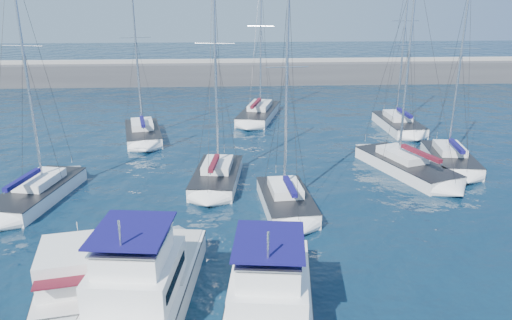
{
  "coord_description": "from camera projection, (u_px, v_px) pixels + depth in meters",
  "views": [
    {
      "loc": [
        -4.07,
        -21.7,
        13.37
      ],
      "look_at": [
        -2.41,
        8.14,
        3.0
      ],
      "focal_mm": 35.0,
      "sensor_mm": 36.0,
      "label": 1
    }
  ],
  "objects": [
    {
      "name": "sailboat_mid_e",
      "position": [
        450.0,
        159.0,
        39.5
      ],
      "size": [
        4.01,
        7.48,
        14.43
      ],
      "rotation": [
        0.0,
        0.0,
        -0.14
      ],
      "color": "white",
      "rests_on": "ground"
    },
    {
      "name": "sailboat_mid_d",
      "position": [
        405.0,
        165.0,
        38.02
      ],
      "size": [
        6.03,
        9.54,
        15.18
      ],
      "rotation": [
        0.0,
        0.0,
        0.35
      ],
      "color": "white",
      "rests_on": "ground"
    },
    {
      "name": "sailboat_back_b",
      "position": [
        259.0,
        113.0,
        53.83
      ],
      "size": [
        5.43,
        9.63,
        15.34
      ],
      "rotation": [
        0.0,
        0.0,
        -0.26
      ],
      "color": "white",
      "rests_on": "ground"
    },
    {
      "name": "sailboat_mid_a",
      "position": [
        37.0,
        192.0,
        33.01
      ],
      "size": [
        4.61,
        8.44,
        16.0
      ],
      "rotation": [
        0.0,
        0.0,
        -0.2
      ],
      "color": "white",
      "rests_on": "ground"
    },
    {
      "name": "motor_yacht_port_outer",
      "position": [
        71.0,
        279.0,
        22.43
      ],
      "size": [
        3.94,
        7.12,
        3.2
      ],
      "rotation": [
        0.0,
        0.0,
        0.19
      ],
      "color": "white",
      "rests_on": "ground"
    },
    {
      "name": "breakwater",
      "position": [
        256.0,
        75.0,
        73.77
      ],
      "size": [
        160.0,
        6.0,
        4.45
      ],
      "color": "#424244",
      "rests_on": "ground"
    },
    {
      "name": "sailboat_mid_c",
      "position": [
        286.0,
        200.0,
        31.74
      ],
      "size": [
        3.45,
        6.78,
        14.21
      ],
      "rotation": [
        0.0,
        0.0,
        0.08
      ],
      "color": "white",
      "rests_on": "ground"
    },
    {
      "name": "sailboat_back_a",
      "position": [
        143.0,
        133.0,
        46.49
      ],
      "size": [
        4.56,
        8.1,
        14.64
      ],
      "rotation": [
        0.0,
        0.0,
        0.21
      ],
      "color": "white",
      "rests_on": "ground"
    },
    {
      "name": "motor_yacht_port_inner",
      "position": [
        143.0,
        285.0,
        21.67
      ],
      "size": [
        4.94,
        9.8,
        4.69
      ],
      "rotation": [
        0.0,
        0.0,
        -0.12
      ],
      "color": "white",
      "rests_on": "ground"
    },
    {
      "name": "sailboat_back_c",
      "position": [
        398.0,
        124.0,
        49.55
      ],
      "size": [
        3.33,
        7.64,
        16.71
      ],
      "rotation": [
        0.0,
        0.0,
        0.04
      ],
      "color": "white",
      "rests_on": "ground"
    },
    {
      "name": "ground",
      "position": [
        313.0,
        268.0,
        25.06
      ],
      "size": [
        220.0,
        220.0,
        0.0
      ],
      "primitive_type": "plane",
      "color": "black",
      "rests_on": "ground"
    },
    {
      "name": "sailboat_mid_b",
      "position": [
        217.0,
        176.0,
        35.82
      ],
      "size": [
        3.91,
        7.49,
        15.74
      ],
      "rotation": [
        0.0,
        0.0,
        -0.12
      ],
      "color": "white",
      "rests_on": "ground"
    },
    {
      "name": "motor_yacht_stbd_inner",
      "position": [
        269.0,
        298.0,
        20.77
      ],
      "size": [
        4.58,
        9.47,
        4.69
      ],
      "rotation": [
        0.0,
        0.0,
        -0.11
      ],
      "color": "white",
      "rests_on": "ground"
    }
  ]
}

